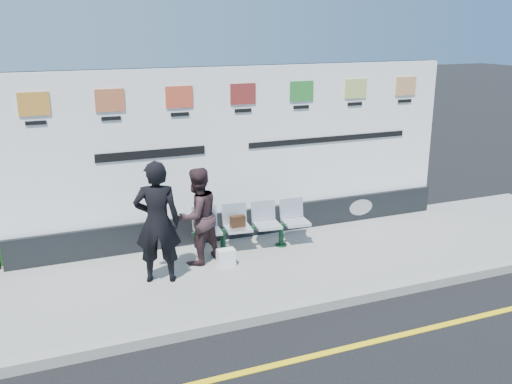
# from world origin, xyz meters

# --- Properties ---
(ground) EXTENTS (80.00, 80.00, 0.00)m
(ground) POSITION_xyz_m (0.00, 0.00, 0.00)
(ground) COLOR black
(pavement) EXTENTS (14.00, 3.00, 0.12)m
(pavement) POSITION_xyz_m (0.00, 2.50, 0.06)
(pavement) COLOR gray
(pavement) RESTS_ON ground
(kerb) EXTENTS (14.00, 0.18, 0.14)m
(kerb) POSITION_xyz_m (0.00, 1.00, 0.07)
(kerb) COLOR gray
(kerb) RESTS_ON ground
(yellow_line) EXTENTS (14.00, 0.10, 0.01)m
(yellow_line) POSITION_xyz_m (0.00, 0.00, 0.00)
(yellow_line) COLOR yellow
(yellow_line) RESTS_ON ground
(billboard) EXTENTS (8.00, 0.30, 3.00)m
(billboard) POSITION_xyz_m (0.50, 3.85, 1.42)
(billboard) COLOR black
(billboard) RESTS_ON pavement
(bench) EXTENTS (2.01, 0.71, 0.42)m
(bench) POSITION_xyz_m (0.42, 3.14, 0.33)
(bench) COLOR silver
(bench) RESTS_ON pavement
(woman_left) EXTENTS (0.77, 0.62, 1.84)m
(woman_left) POSITION_xyz_m (-1.32, 2.52, 1.04)
(woman_left) COLOR black
(woman_left) RESTS_ON pavement
(woman_right) EXTENTS (0.92, 0.83, 1.56)m
(woman_right) POSITION_xyz_m (-0.59, 2.95, 0.90)
(woman_right) COLOR #322023
(woman_right) RESTS_ON pavement
(handbag_brown) EXTENTS (0.25, 0.11, 0.19)m
(handbag_brown) POSITION_xyz_m (0.16, 3.17, 0.64)
(handbag_brown) COLOR black
(handbag_brown) RESTS_ON bench
(carrier_bag_white) EXTENTS (0.28, 0.17, 0.28)m
(carrier_bag_white) POSITION_xyz_m (-0.24, 2.64, 0.26)
(carrier_bag_white) COLOR silver
(carrier_bag_white) RESTS_ON pavement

